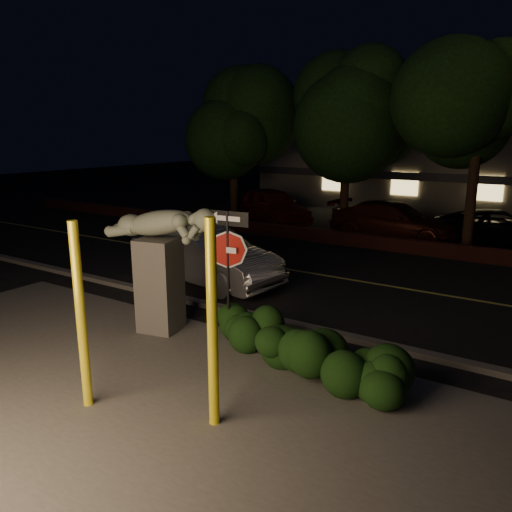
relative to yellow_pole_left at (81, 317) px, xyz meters
The scene contains 22 objects.
ground 11.82m from the yellow_pole_left, 88.04° to the left, with size 90.00×90.00×0.00m, color black.
patio 1.68m from the yellow_pole_left, 60.84° to the left, with size 14.00×6.00×0.02m, color #4C4944.
road 8.85m from the yellow_pole_left, 87.37° to the left, with size 80.00×8.00×0.01m, color black.
lane_marking 8.85m from the yellow_pole_left, 87.37° to the left, with size 80.00×0.12×0.01m, color #AEA745.
curb 4.85m from the yellow_pole_left, 85.05° to the left, with size 80.00×0.25×0.12m, color #4C4944.
brick_wall 13.08m from the yellow_pole_left, 88.24° to the left, with size 40.00×0.35×0.50m, color #481C17.
parking_lot 18.78m from the yellow_pole_left, 88.78° to the left, with size 40.00×12.00×0.01m, color black.
building 26.71m from the yellow_pole_left, 89.14° to the left, with size 22.00×10.20×4.00m.
tree_far_a 17.01m from the yellow_pole_left, 117.31° to the left, with size 4.60×4.60×7.43m.
tree_far_b 15.74m from the yellow_pole_left, 98.01° to the left, with size 5.20×5.20×8.41m.
tree_far_c 15.38m from the yellow_pole_left, 78.70° to the left, with size 4.80×4.80×7.84m.
yellow_pole_left is the anchor object (origin of this frame).
yellow_pole_right 2.10m from the yellow_pole_left, 18.56° to the left, with size 0.15×0.15×3.09m, color yellow.
signpost 3.31m from the yellow_pole_left, 83.32° to the left, with size 0.91×0.14×2.71m.
sculpture 3.17m from the yellow_pole_left, 111.31° to the left, with size 2.55×1.18×2.73m.
hedge_center 3.52m from the yellow_pole_left, 74.66° to the left, with size 1.71×0.80×0.89m, color black.
hedge_right 3.61m from the yellow_pole_left, 53.46° to the left, with size 1.74×0.93×1.14m, color black.
hedge_far_right 4.55m from the yellow_pole_left, 35.85° to the left, with size 1.38×0.86×0.96m, color black.
silver_sedan 6.82m from the yellow_pole_left, 112.64° to the left, with size 1.67×4.78×1.57m, color #AAAAAF.
parked_car_red 16.84m from the yellow_pole_left, 111.28° to the left, with size 1.96×4.88×1.66m, color maroon.
parked_car_darkred 15.06m from the yellow_pole_left, 89.91° to the left, with size 2.09×5.15×1.49m, color #461810.
parked_car_dark 16.85m from the yellow_pole_left, 77.23° to the left, with size 2.17×4.71×1.31m, color black.
Camera 1 is at (5.66, -6.23, 4.18)m, focal length 35.00 mm.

